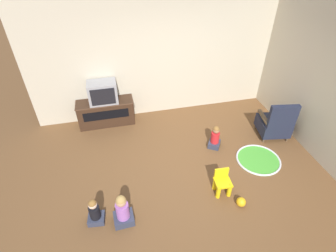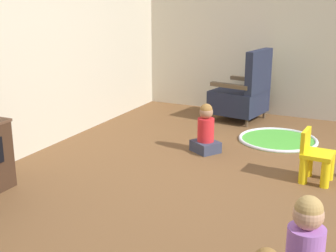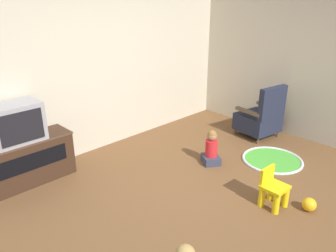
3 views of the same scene
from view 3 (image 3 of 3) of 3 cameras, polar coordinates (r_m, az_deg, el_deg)
ground_plane at (r=4.08m, az=7.81°, el=-12.85°), size 30.00×30.00×0.00m
wall_back at (r=5.09m, az=-13.55°, el=11.04°), size 5.73×0.12×2.83m
tv_cabinet at (r=4.65m, az=-24.08°, el=-5.68°), size 1.29×0.44×0.60m
television at (r=4.44m, az=-25.08°, el=0.46°), size 0.63×0.42×0.49m
black_armchair at (r=5.88m, az=15.81°, el=1.37°), size 0.71×0.71×0.94m
yellow_kid_chair at (r=4.06m, az=17.82°, el=-10.62°), size 0.29×0.28×0.47m
play_mat at (r=5.19m, az=17.70°, el=-5.64°), size 0.89×0.89×0.04m
child_watching_center at (r=4.82m, az=7.55°, el=-4.01°), size 0.34×0.35×0.52m
toy_ball at (r=4.18m, az=23.37°, el=-12.45°), size 0.16×0.16×0.16m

